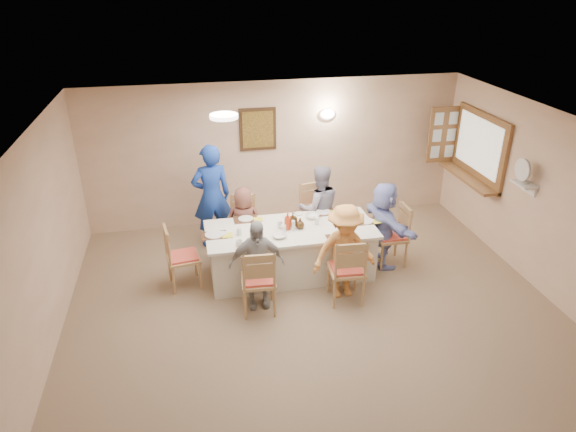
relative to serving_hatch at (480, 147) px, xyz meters
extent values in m
plane|color=#81684E|center=(-3.21, -2.40, -1.50)|extent=(7.00, 7.00, 0.00)
plane|color=tan|center=(-3.21, 1.10, -0.25)|extent=(6.50, 0.00, 6.50)
plane|color=tan|center=(-6.46, -2.40, -0.25)|extent=(0.00, 7.00, 7.00)
plane|color=white|center=(-3.21, -2.40, 1.00)|extent=(7.00, 7.00, 0.00)
cube|color=#402916|center=(-3.51, 1.07, 0.20)|extent=(0.62, 0.04, 0.72)
cube|color=black|center=(-3.51, 1.05, 0.20)|extent=(0.52, 0.02, 0.62)
ellipsoid|color=white|center=(-2.31, 1.04, 0.40)|extent=(0.26, 0.09, 0.18)
cylinder|color=white|center=(-4.21, -0.90, 0.97)|extent=(0.36, 0.36, 0.05)
cube|color=brown|center=(0.00, 0.00, 0.00)|extent=(0.06, 1.50, 1.15)
cube|color=brown|center=(-0.12, 0.00, -0.53)|extent=(0.30, 1.50, 0.05)
cube|color=brown|center=(-0.26, 0.76, 0.00)|extent=(0.55, 0.04, 1.00)
cube|color=white|center=(-0.08, -1.35, -0.10)|extent=(0.22, 0.36, 0.03)
cube|color=white|center=(-3.33, -0.82, -1.12)|extent=(2.44, 1.03, 0.76)
imported|color=brown|center=(-3.93, -0.14, -0.92)|extent=(0.71, 0.60, 1.16)
imported|color=#918DA5|center=(-2.73, -0.14, -0.79)|extent=(0.70, 0.55, 1.42)
imported|color=#A1A1A1|center=(-3.93, -1.50, -0.87)|extent=(0.75, 0.32, 1.27)
imported|color=#E99B4B|center=(-2.73, -1.50, -0.81)|extent=(0.95, 0.61, 1.37)
imported|color=#9AA8F1|center=(-1.91, -0.82, -0.82)|extent=(1.41, 0.88, 1.35)
imported|color=#1B40AE|center=(-4.38, 0.33, -0.64)|extent=(0.76, 0.61, 1.72)
cube|color=#472B19|center=(-3.93, -1.24, -0.74)|extent=(0.33, 0.25, 0.01)
cylinder|color=white|center=(-3.93, -1.24, -0.73)|extent=(0.24, 0.24, 0.01)
cube|color=yellow|center=(-3.75, -1.29, -0.73)|extent=(0.14, 0.14, 0.01)
cube|color=#472B19|center=(-2.73, -1.24, -0.74)|extent=(0.34, 0.25, 0.01)
cylinder|color=white|center=(-2.73, -1.24, -0.73)|extent=(0.26, 0.26, 0.02)
cube|color=yellow|center=(-2.55, -1.29, -0.73)|extent=(0.14, 0.14, 0.01)
cube|color=#472B19|center=(-3.93, -0.40, -0.74)|extent=(0.36, 0.27, 0.01)
cylinder|color=white|center=(-3.93, -0.40, -0.73)|extent=(0.22, 0.22, 0.01)
cube|color=yellow|center=(-3.75, -0.45, -0.73)|extent=(0.14, 0.14, 0.01)
cube|color=#472B19|center=(-2.73, -0.40, -0.74)|extent=(0.36, 0.26, 0.01)
cylinder|color=white|center=(-2.73, -0.40, -0.73)|extent=(0.22, 0.22, 0.01)
cube|color=yellow|center=(-2.55, -0.45, -0.73)|extent=(0.14, 0.14, 0.01)
cube|color=#472B19|center=(-4.43, -0.82, -0.74)|extent=(0.35, 0.26, 0.01)
cylinder|color=white|center=(-4.43, -0.82, -0.73)|extent=(0.26, 0.26, 0.02)
cube|color=yellow|center=(-4.25, -0.87, -0.73)|extent=(0.15, 0.15, 0.01)
cube|color=#472B19|center=(-2.21, -0.82, -0.74)|extent=(0.33, 0.24, 0.01)
cylinder|color=white|center=(-2.21, -0.82, -0.73)|extent=(0.25, 0.25, 0.02)
cube|color=yellow|center=(-2.03, -0.87, -0.73)|extent=(0.15, 0.15, 0.01)
imported|color=white|center=(-4.12, -1.18, -0.70)|extent=(0.11, 0.11, 0.08)
imported|color=white|center=(-2.89, -0.26, -0.70)|extent=(0.11, 0.11, 0.07)
imported|color=white|center=(-3.54, -1.06, -0.72)|extent=(0.28, 0.28, 0.05)
imported|color=white|center=(-2.94, -0.55, -0.71)|extent=(0.32, 0.32, 0.07)
imported|color=red|center=(-3.38, -0.84, -0.61)|extent=(0.13, 0.13, 0.26)
imported|color=#39260F|center=(-3.29, -0.74, -0.64)|extent=(0.16, 0.16, 0.21)
imported|color=#39260F|center=(-3.20, -0.85, -0.66)|extent=(0.22, 0.22, 0.16)
cylinder|color=silver|center=(-3.48, -0.77, -0.68)|extent=(0.07, 0.07, 0.10)
camera|label=1|loc=(-4.68, -7.26, 2.65)|focal=32.00mm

